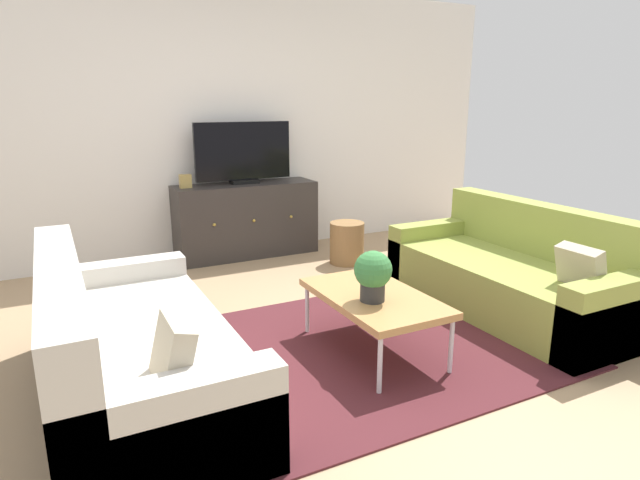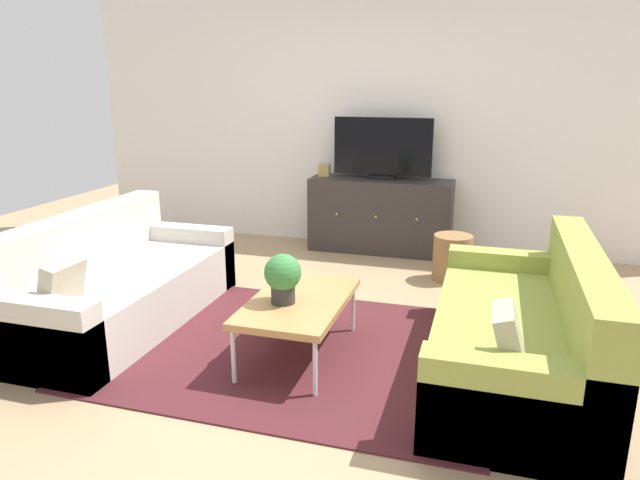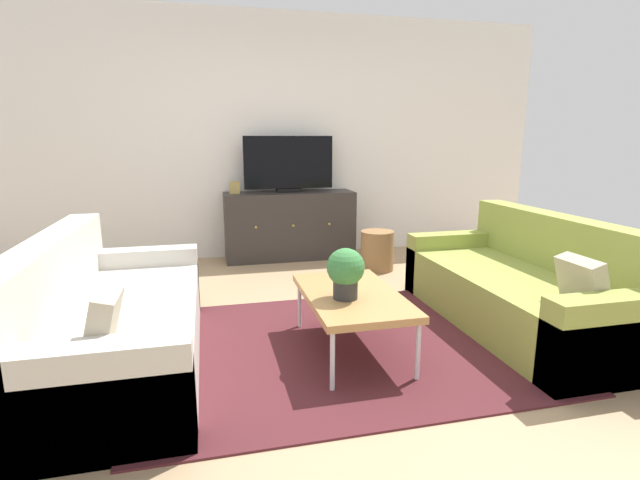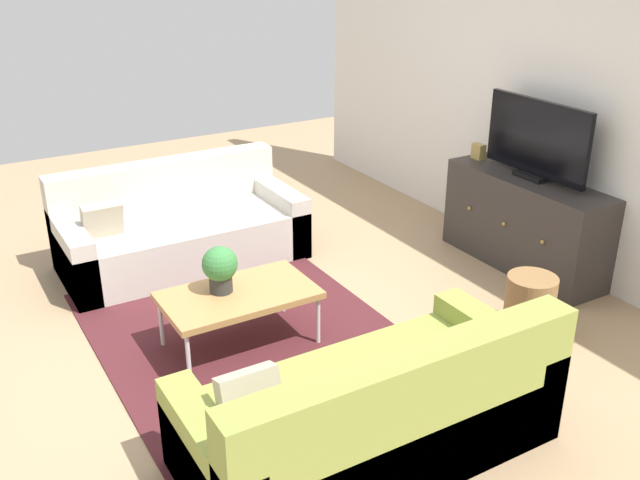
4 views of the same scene
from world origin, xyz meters
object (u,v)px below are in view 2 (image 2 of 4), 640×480
object	(u,v)px
coffee_table	(299,303)
flat_screen_tv	(383,149)
potted_plant	(283,276)
wicker_basket	(452,258)
mantel_clock	(324,170)
couch_left_side	(111,288)
tv_console	(380,215)
couch_right_side	(528,337)

from	to	relation	value
coffee_table	flat_screen_tv	size ratio (longest dim) A/B	0.99
potted_plant	wicker_basket	size ratio (longest dim) A/B	0.76
mantel_clock	wicker_basket	size ratio (longest dim) A/B	0.32
couch_left_side	tv_console	world-z (taller)	couch_left_side
couch_right_side	mantel_clock	world-z (taller)	mantel_clock
tv_console	flat_screen_tv	xyz separation A→B (m)	(0.00, 0.02, 0.68)
potted_plant	mantel_clock	bearing A→B (deg)	100.67
couch_left_side	coffee_table	distance (m)	1.50
couch_right_side	wicker_basket	world-z (taller)	couch_right_side
couch_right_side	mantel_clock	distance (m)	3.12
tv_console	flat_screen_tv	size ratio (longest dim) A/B	1.46
couch_left_side	mantel_clock	xyz separation A→B (m)	(0.93, 2.37, 0.56)
tv_console	wicker_basket	size ratio (longest dim) A/B	3.52
wicker_basket	couch_right_side	bearing A→B (deg)	-71.43
flat_screen_tv	coffee_table	bearing A→B (deg)	-91.01
coffee_table	potted_plant	size ratio (longest dim) A/B	3.17
tv_console	wicker_basket	world-z (taller)	tv_console
coffee_table	flat_screen_tv	xyz separation A→B (m)	(0.04, 2.52, 0.70)
couch_left_side	wicker_basket	world-z (taller)	couch_left_side
couch_right_side	potted_plant	xyz separation A→B (m)	(-1.46, -0.21, 0.30)
couch_left_side	mantel_clock	world-z (taller)	mantel_clock
flat_screen_tv	mantel_clock	distance (m)	0.65
tv_console	mantel_clock	bearing A→B (deg)	180.00
flat_screen_tv	wicker_basket	xyz separation A→B (m)	(0.79, -0.74, -0.86)
potted_plant	wicker_basket	bearing A→B (deg)	64.19
couch_left_side	potted_plant	world-z (taller)	couch_left_side
couch_left_side	mantel_clock	distance (m)	2.61
tv_console	mantel_clock	distance (m)	0.75
couch_left_side	flat_screen_tv	xyz separation A→B (m)	(1.54, 2.39, 0.80)
mantel_clock	wicker_basket	distance (m)	1.68
couch_left_side	mantel_clock	size ratio (longest dim) A/B	14.82
couch_right_side	tv_console	world-z (taller)	couch_right_side
couch_right_side	potted_plant	bearing A→B (deg)	-171.65
coffee_table	potted_plant	bearing A→B (deg)	-128.64
couch_right_side	coffee_table	size ratio (longest dim) A/B	1.95
couch_right_side	potted_plant	size ratio (longest dim) A/B	6.19
couch_left_side	wicker_basket	bearing A→B (deg)	35.43
potted_plant	coffee_table	bearing A→B (deg)	51.36
mantel_clock	wicker_basket	xyz separation A→B (m)	(1.39, -0.72, -0.61)
couch_left_side	tv_console	size ratio (longest dim) A/B	1.33
couch_left_side	wicker_basket	size ratio (longest dim) A/B	4.69
flat_screen_tv	wicker_basket	world-z (taller)	flat_screen_tv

